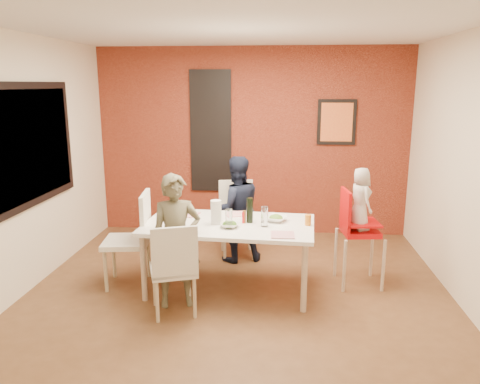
# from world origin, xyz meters

# --- Properties ---
(ground) EXTENTS (4.50, 4.50, 0.00)m
(ground) POSITION_xyz_m (0.00, 0.00, 0.00)
(ground) COLOR brown
(ground) RESTS_ON ground
(ceiling) EXTENTS (4.50, 4.50, 0.02)m
(ceiling) POSITION_xyz_m (0.00, 0.00, 2.70)
(ceiling) COLOR silver
(ceiling) RESTS_ON wall_back
(wall_back) EXTENTS (4.50, 0.02, 2.70)m
(wall_back) POSITION_xyz_m (0.00, 2.25, 1.35)
(wall_back) COLOR beige
(wall_back) RESTS_ON ground
(wall_front) EXTENTS (4.50, 0.02, 2.70)m
(wall_front) POSITION_xyz_m (0.00, -2.25, 1.35)
(wall_front) COLOR beige
(wall_front) RESTS_ON ground
(wall_left) EXTENTS (0.02, 4.50, 2.70)m
(wall_left) POSITION_xyz_m (-2.25, 0.00, 1.35)
(wall_left) COLOR beige
(wall_left) RESTS_ON ground
(wall_right) EXTENTS (0.02, 4.50, 2.70)m
(wall_right) POSITION_xyz_m (2.25, 0.00, 1.35)
(wall_right) COLOR beige
(wall_right) RESTS_ON ground
(brick_accent_wall) EXTENTS (4.50, 0.02, 2.70)m
(brick_accent_wall) POSITION_xyz_m (0.00, 2.23, 1.35)
(brick_accent_wall) COLOR maroon
(brick_accent_wall) RESTS_ON ground
(picture_window_frame) EXTENTS (0.05, 1.70, 1.30)m
(picture_window_frame) POSITION_xyz_m (-2.22, 0.20, 1.55)
(picture_window_frame) COLOR black
(picture_window_frame) RESTS_ON wall_left
(picture_window_pane) EXTENTS (0.02, 1.55, 1.15)m
(picture_window_pane) POSITION_xyz_m (-2.21, 0.20, 1.55)
(picture_window_pane) COLOR black
(picture_window_pane) RESTS_ON wall_left
(glassblock_strip) EXTENTS (0.55, 0.03, 1.70)m
(glassblock_strip) POSITION_xyz_m (-0.60, 2.21, 1.50)
(glassblock_strip) COLOR silver
(glassblock_strip) RESTS_ON wall_back
(glassblock_surround) EXTENTS (0.60, 0.03, 1.76)m
(glassblock_surround) POSITION_xyz_m (-0.60, 2.21, 1.50)
(glassblock_surround) COLOR black
(glassblock_surround) RESTS_ON wall_back
(art_print_frame) EXTENTS (0.54, 0.03, 0.64)m
(art_print_frame) POSITION_xyz_m (1.20, 2.21, 1.65)
(art_print_frame) COLOR black
(art_print_frame) RESTS_ON wall_back
(art_print_canvas) EXTENTS (0.44, 0.01, 0.54)m
(art_print_canvas) POSITION_xyz_m (1.20, 2.19, 1.65)
(art_print_canvas) COLOR orange
(art_print_canvas) RESTS_ON wall_back
(dining_table) EXTENTS (1.84, 1.10, 0.74)m
(dining_table) POSITION_xyz_m (-0.10, 0.16, 0.67)
(dining_table) COLOR white
(dining_table) RESTS_ON ground
(chair_near) EXTENTS (0.54, 0.54, 0.92)m
(chair_near) POSITION_xyz_m (-0.55, -0.50, 0.51)
(chair_near) COLOR beige
(chair_near) RESTS_ON ground
(chair_far) EXTENTS (0.53, 0.53, 0.96)m
(chair_far) POSITION_xyz_m (-0.13, 1.27, 0.54)
(chair_far) COLOR white
(chair_far) RESTS_ON ground
(chair_left) EXTENTS (0.54, 0.54, 1.04)m
(chair_left) POSITION_xyz_m (-1.14, 0.19, 0.58)
(chair_left) COLOR white
(chair_left) RESTS_ON ground
(high_chair) EXTENTS (0.50, 0.50, 1.07)m
(high_chair) POSITION_xyz_m (1.26, 0.42, 0.64)
(high_chair) COLOR red
(high_chair) RESTS_ON ground
(child_near) EXTENTS (0.56, 0.45, 1.34)m
(child_near) POSITION_xyz_m (-0.58, -0.26, 0.67)
(child_near) COLOR brown
(child_near) RESTS_ON ground
(child_far) EXTENTS (0.77, 0.68, 1.33)m
(child_far) POSITION_xyz_m (-0.11, 1.02, 0.66)
(child_far) COLOR black
(child_far) RESTS_ON ground
(toddler) EXTENTS (0.32, 0.39, 0.68)m
(toddler) POSITION_xyz_m (1.29, 0.43, 0.97)
(toddler) COLOR beige
(toddler) RESTS_ON high_chair
(plate_near_left) EXTENTS (0.29, 0.29, 0.01)m
(plate_near_left) POSITION_xyz_m (-0.57, -0.20, 0.75)
(plate_near_left) COLOR white
(plate_near_left) RESTS_ON dining_table
(plate_far_mid) EXTENTS (0.27, 0.27, 0.01)m
(plate_far_mid) POSITION_xyz_m (-0.05, 0.50, 0.75)
(plate_far_mid) COLOR white
(plate_far_mid) RESTS_ON dining_table
(plate_near_right) EXTENTS (0.23, 0.23, 0.01)m
(plate_near_right) POSITION_xyz_m (0.46, -0.20, 0.75)
(plate_near_right) COLOR silver
(plate_near_right) RESTS_ON dining_table
(plate_far_left) EXTENTS (0.29, 0.29, 0.01)m
(plate_far_left) POSITION_xyz_m (-0.61, 0.45, 0.75)
(plate_far_left) COLOR white
(plate_far_left) RESTS_ON dining_table
(salad_bowl_a) EXTENTS (0.20, 0.20, 0.05)m
(salad_bowl_a) POSITION_xyz_m (-0.08, 0.02, 0.76)
(salad_bowl_a) COLOR white
(salad_bowl_a) RESTS_ON dining_table
(salad_bowl_b) EXTENTS (0.30, 0.30, 0.06)m
(salad_bowl_b) POSITION_xyz_m (0.39, 0.28, 0.77)
(salad_bowl_b) COLOR white
(salad_bowl_b) RESTS_ON dining_table
(wine_bottle) EXTENTS (0.07, 0.07, 0.27)m
(wine_bottle) POSITION_xyz_m (0.11, 0.21, 0.87)
(wine_bottle) COLOR black
(wine_bottle) RESTS_ON dining_table
(wine_glass_a) EXTENTS (0.07, 0.07, 0.20)m
(wine_glass_a) POSITION_xyz_m (-0.08, -0.03, 0.84)
(wine_glass_a) COLOR white
(wine_glass_a) RESTS_ON dining_table
(wine_glass_b) EXTENTS (0.07, 0.07, 0.21)m
(wine_glass_b) POSITION_xyz_m (0.27, 0.09, 0.85)
(wine_glass_b) COLOR white
(wine_glass_b) RESTS_ON dining_table
(paper_towel_roll) EXTENTS (0.11, 0.11, 0.25)m
(paper_towel_roll) POSITION_xyz_m (-0.24, 0.13, 0.87)
(paper_towel_roll) COLOR silver
(paper_towel_roll) RESTS_ON dining_table
(condiment_red) EXTENTS (0.03, 0.03, 0.12)m
(condiment_red) POSITION_xyz_m (0.05, 0.18, 0.80)
(condiment_red) COLOR red
(condiment_red) RESTS_ON dining_table
(condiment_green) EXTENTS (0.04, 0.04, 0.14)m
(condiment_green) POSITION_xyz_m (0.10, 0.22, 0.81)
(condiment_green) COLOR #3E7D29
(condiment_green) RESTS_ON dining_table
(condiment_brown) EXTENTS (0.03, 0.03, 0.13)m
(condiment_brown) POSITION_xyz_m (0.06, 0.19, 0.81)
(condiment_brown) COLOR brown
(condiment_brown) RESTS_ON dining_table
(sippy_cup) EXTENTS (0.06, 0.06, 0.11)m
(sippy_cup) POSITION_xyz_m (0.72, 0.17, 0.80)
(sippy_cup) COLOR orange
(sippy_cup) RESTS_ON dining_table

